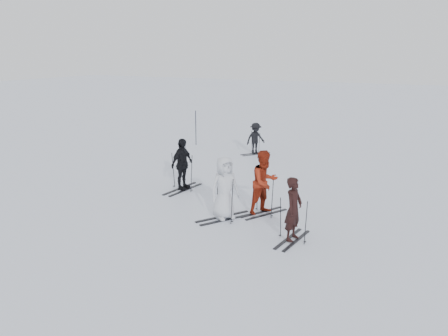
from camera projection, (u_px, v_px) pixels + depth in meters
name	position (u px, v px, depth m)	size (l,w,h in m)	color
ground	(210.00, 205.00, 14.14)	(120.00, 120.00, 0.00)	silver
skier_near_dark	(293.00, 210.00, 11.29)	(0.62, 0.40, 1.69)	black
skier_red	(265.00, 183.00, 13.12)	(0.95, 0.74, 1.96)	maroon
skier_grey	(225.00, 189.00, 12.75)	(0.91, 0.59, 1.86)	silver
skier_uphill_left	(182.00, 165.00, 15.47)	(1.08, 0.45, 1.84)	black
skier_uphill_far	(256.00, 139.00, 20.95)	(0.97, 0.55, 1.49)	black
skis_near_dark	(293.00, 219.00, 11.35)	(0.85, 1.61, 1.17)	black
skis_red	(264.00, 195.00, 13.22)	(0.87, 1.64, 1.20)	black
skis_grey	(225.00, 197.00, 12.82)	(0.98, 1.86, 1.36)	black
skis_uphill_left	(182.00, 171.00, 15.54)	(0.99, 1.86, 1.36)	black
skis_uphill_far	(255.00, 143.00, 21.00)	(0.82, 1.55, 1.13)	black
piste_marker	(196.00, 128.00, 23.00)	(0.04, 0.04, 1.82)	black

